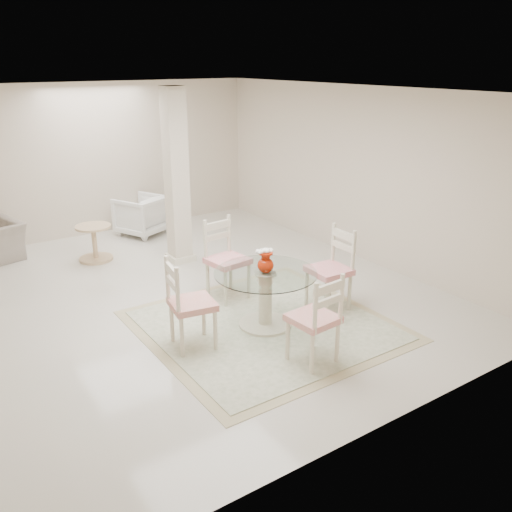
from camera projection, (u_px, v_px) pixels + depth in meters
ground at (191, 294)px, 7.49m from camera, size 7.00×7.00×0.00m
room_shell at (184, 160)px, 6.85m from camera, size 6.02×7.02×2.71m
column at (176, 178)px, 8.30m from camera, size 0.30×0.30×2.70m
area_rug at (265, 325)px, 6.60m from camera, size 2.81×2.81×0.02m
dining_table at (265, 299)px, 6.48m from camera, size 1.22×1.22×0.70m
red_vase at (265, 261)px, 6.32m from camera, size 0.22×0.19×0.30m
dining_chair_east at (334, 263)px, 6.88m from camera, size 0.49×0.49×1.19m
dining_chair_north at (224, 253)px, 7.21m from camera, size 0.53×0.53×1.20m
dining_chair_west at (185, 298)px, 5.91m from camera, size 0.54×0.54×1.17m
dining_chair_south at (319, 313)px, 5.58m from camera, size 0.49×0.49×1.14m
armchair_white at (142, 215)px, 9.94m from camera, size 1.03×1.04×0.72m
side_table at (95, 244)px, 8.68m from camera, size 0.56×0.56×0.58m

